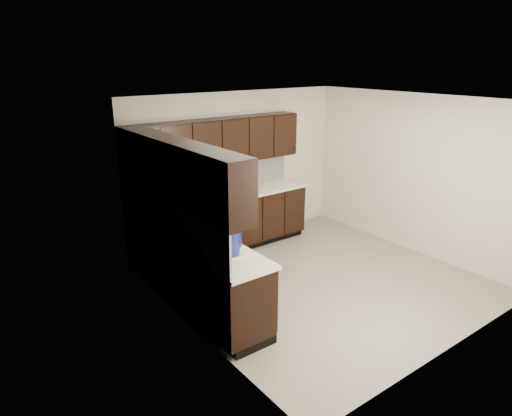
{
  "coord_description": "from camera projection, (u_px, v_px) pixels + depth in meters",
  "views": [
    {
      "loc": [
        -4.16,
        -4.13,
        3.02
      ],
      "look_at": [
        -0.65,
        0.6,
        1.05
      ],
      "focal_mm": 32.0,
      "sensor_mm": 36.0,
      "label": 1
    }
  ],
  "objects": [
    {
      "name": "backsplash",
      "position": [
        193.0,
        194.0,
        6.4
      ],
      "size": [
        3.0,
        2.8,
        0.48
      ],
      "color": "white",
      "rests_on": "countertop"
    },
    {
      "name": "countertop",
      "position": [
        214.0,
        213.0,
        6.44
      ],
      "size": [
        3.03,
        2.83,
        0.04
      ],
      "color": "white",
      "rests_on": "lower_cabinets"
    },
    {
      "name": "wall_front",
      "position": [
        464.0,
        243.0,
        4.54
      ],
      "size": [
        4.0,
        0.02,
        2.5
      ],
      "primitive_type": "cube",
      "color": "beige",
      "rests_on": "floor"
    },
    {
      "name": "blue_pitcher",
      "position": [
        231.0,
        243.0,
        4.96
      ],
      "size": [
        0.26,
        0.26,
        0.3
      ],
      "primitive_type": "cylinder",
      "rotation": [
        0.0,
        0.0,
        0.4
      ],
      "color": "navy",
      "rests_on": "countertop"
    },
    {
      "name": "soap_bottle_a",
      "position": [
        204.0,
        226.0,
        5.65
      ],
      "size": [
        0.09,
        0.09,
        0.17
      ],
      "primitive_type": "imported",
      "rotation": [
        0.0,
        0.0,
        0.21
      ],
      "color": "gray",
      "rests_on": "countertop"
    },
    {
      "name": "sink",
      "position": [
        216.0,
        253.0,
        5.22
      ],
      "size": [
        0.54,
        0.82,
        0.42
      ],
      "color": "#F5E9C8",
      "rests_on": "countertop"
    },
    {
      "name": "storage_bin",
      "position": [
        169.0,
        213.0,
        6.08
      ],
      "size": [
        0.56,
        0.45,
        0.2
      ],
      "primitive_type": "cube",
      "rotation": [
        0.0,
        0.0,
        0.18
      ],
      "color": "silver",
      "rests_on": "countertop"
    },
    {
      "name": "floor",
      "position": [
        318.0,
        281.0,
        6.46
      ],
      "size": [
        4.0,
        4.0,
        0.0
      ],
      "primitive_type": "plane",
      "color": "gray",
      "rests_on": "ground"
    },
    {
      "name": "toaster_oven",
      "position": [
        149.0,
        201.0,
        6.52
      ],
      "size": [
        0.36,
        0.27,
        0.22
      ],
      "primitive_type": "cube",
      "rotation": [
        0.0,
        0.0,
        0.05
      ],
      "color": "silver",
      "rests_on": "countertop"
    },
    {
      "name": "lower_cabinets",
      "position": [
        215.0,
        246.0,
        6.6
      ],
      "size": [
        3.0,
        2.8,
        0.9
      ],
      "color": "black",
      "rests_on": "floor"
    },
    {
      "name": "upper_cabinets",
      "position": [
        203.0,
        153.0,
        6.19
      ],
      "size": [
        3.0,
        2.8,
        0.7
      ],
      "color": "black",
      "rests_on": "wall_back"
    },
    {
      "name": "wall_back",
      "position": [
        237.0,
        168.0,
        7.59
      ],
      "size": [
        4.0,
        0.02,
        2.5
      ],
      "primitive_type": "cube",
      "color": "beige",
      "rests_on": "floor"
    },
    {
      "name": "ceiling",
      "position": [
        326.0,
        100.0,
        5.67
      ],
      "size": [
        4.0,
        4.0,
        0.0
      ],
      "primitive_type": "plane",
      "rotation": [
        3.14,
        0.0,
        0.0
      ],
      "color": "white",
      "rests_on": "wall_back"
    },
    {
      "name": "wall_right",
      "position": [
        413.0,
        174.0,
        7.19
      ],
      "size": [
        0.02,
        4.0,
        2.5
      ],
      "primitive_type": "cube",
      "color": "beige",
      "rests_on": "floor"
    },
    {
      "name": "wall_left",
      "position": [
        189.0,
        228.0,
        4.93
      ],
      "size": [
        0.02,
        4.0,
        2.5
      ],
      "primitive_type": "cube",
      "color": "beige",
      "rests_on": "floor"
    },
    {
      "name": "microwave",
      "position": [
        237.0,
        183.0,
        7.29
      ],
      "size": [
        0.59,
        0.46,
        0.29
      ],
      "primitive_type": "imported",
      "rotation": [
        0.0,
        0.0,
        -0.21
      ],
      "color": "black",
      "rests_on": "countertop"
    },
    {
      "name": "paper_towel_roll",
      "position": [
        174.0,
        211.0,
        6.01
      ],
      "size": [
        0.13,
        0.13,
        0.29
      ],
      "primitive_type": "cylinder",
      "rotation": [
        0.0,
        0.0,
        -0.03
      ],
      "color": "white",
      "rests_on": "countertop"
    },
    {
      "name": "dishwasher",
      "position": [
        222.0,
        227.0,
        6.96
      ],
      "size": [
        0.58,
        0.04,
        0.78
      ],
      "color": "#F5E9C8",
      "rests_on": "lower_cabinets"
    },
    {
      "name": "soap_bottle_b",
      "position": [
        187.0,
        233.0,
        5.32
      ],
      "size": [
        0.11,
        0.11,
        0.24
      ],
      "primitive_type": "imported",
      "rotation": [
        0.0,
        0.0,
        -0.22
      ],
      "color": "gray",
      "rests_on": "countertop"
    },
    {
      "name": "teal_tumbler",
      "position": [
        196.0,
        218.0,
        5.84
      ],
      "size": [
        0.12,
        0.12,
        0.21
      ],
      "primitive_type": "cylinder",
      "rotation": [
        0.0,
        0.0,
        -0.29
      ],
      "color": "#0D8698",
      "rests_on": "countertop"
    }
  ]
}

